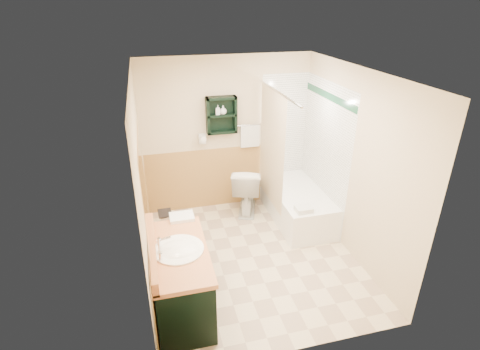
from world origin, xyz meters
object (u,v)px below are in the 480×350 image
(soap_bottle_a, at_px, (218,112))
(hair_dryer, at_px, (202,139))
(bathtub, at_px, (297,204))
(vanity, at_px, (181,280))
(wall_shelf, at_px, (221,115))
(toilet, at_px, (247,189))
(vanity_book, at_px, (157,207))
(soap_bottle_b, at_px, (223,111))

(soap_bottle_a, bearing_deg, hair_dryer, 173.07)
(bathtub, bearing_deg, vanity, -143.01)
(wall_shelf, relative_size, vanity, 0.45)
(wall_shelf, height_order, bathtub, wall_shelf)
(toilet, height_order, vanity_book, vanity_book)
(wall_shelf, xyz_separation_m, vanity_book, (-1.06, -1.32, -0.67))
(toilet, distance_m, vanity_book, 1.86)
(hair_dryer, distance_m, vanity, 2.32)
(hair_dryer, bearing_deg, wall_shelf, -4.76)
(bathtub, xyz_separation_m, toilet, (-0.68, 0.42, 0.14))
(hair_dryer, xyz_separation_m, soap_bottle_a, (0.25, -0.03, 0.40))
(hair_dryer, relative_size, soap_bottle_b, 1.85)
(vanity, xyz_separation_m, vanity_book, (-0.17, 0.75, 0.49))
(bathtub, height_order, soap_bottle_a, soap_bottle_a)
(wall_shelf, distance_m, vanity, 2.54)
(hair_dryer, xyz_separation_m, vanity, (-0.59, -2.09, -0.81))
(vanity, bearing_deg, bathtub, 36.99)
(bathtub, distance_m, soap_bottle_b, 1.81)
(toilet, xyz_separation_m, soap_bottle_b, (-0.32, 0.19, 1.23))
(vanity, distance_m, soap_bottle_b, 2.57)
(vanity, relative_size, soap_bottle_a, 8.67)
(bathtub, height_order, soap_bottle_b, soap_bottle_b)
(wall_shelf, relative_size, vanity_book, 2.60)
(wall_shelf, distance_m, toilet, 1.23)
(vanity_book, distance_m, soap_bottle_b, 1.86)
(toilet, bearing_deg, soap_bottle_b, -13.16)
(vanity, height_order, soap_bottle_b, soap_bottle_b)
(bathtub, distance_m, vanity_book, 2.29)
(bathtub, xyz_separation_m, vanity_book, (-2.08, -0.70, 0.63))
(vanity, xyz_separation_m, soap_bottle_a, (0.84, 2.06, 1.21))
(bathtub, bearing_deg, soap_bottle_a, 150.17)
(vanity_book, xyz_separation_m, soap_bottle_b, (1.08, 1.31, 0.74))
(toilet, relative_size, soap_bottle_b, 6.01)
(hair_dryer, relative_size, bathtub, 0.16)
(wall_shelf, bearing_deg, bathtub, -31.30)
(soap_bottle_b, bearing_deg, soap_bottle_a, 180.00)
(wall_shelf, relative_size, soap_bottle_a, 3.92)
(vanity, height_order, bathtub, vanity)
(hair_dryer, distance_m, vanity_book, 1.58)
(soap_bottle_b, bearing_deg, vanity_book, -129.53)
(vanity, relative_size, soap_bottle_b, 9.39)
(vanity_book, bearing_deg, wall_shelf, 49.35)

